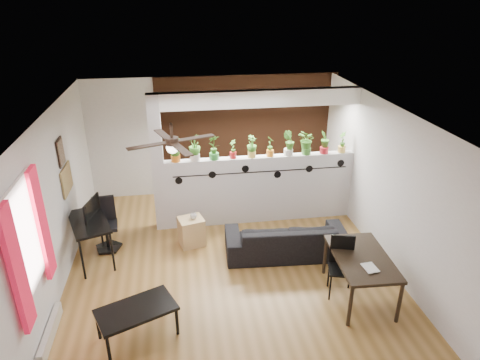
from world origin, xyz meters
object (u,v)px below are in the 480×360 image
object	(u,v)px
potted_plant_0	(175,149)
cup	(194,216)
potted_plant_9	(342,141)
potted_plant_8	(325,141)
ceiling_fan	(172,144)
potted_plant_7	(307,142)
potted_plant_1	(195,147)
dining_table	(362,261)
potted_plant_2	(214,146)
folding_chair	(342,260)
coffee_table	(136,312)
sofa	(286,239)
office_chair	(106,227)
potted_plant_5	(270,145)
potted_plant_4	(252,146)
computer_desk	(89,225)
potted_plant_3	(233,148)
cube_shelf	(191,231)
potted_plant_6	(289,143)

from	to	relation	value
potted_plant_0	cup	distance (m)	1.26
potted_plant_9	potted_plant_8	bearing A→B (deg)	-180.00
ceiling_fan	potted_plant_8	xyz separation A→B (m)	(2.83, 1.80, -0.73)
potted_plant_7	potted_plant_9	bearing A→B (deg)	0.00
potted_plant_1	dining_table	xyz separation A→B (m)	(2.23, -2.50, -0.99)
potted_plant_2	dining_table	distance (m)	3.28
folding_chair	coffee_table	bearing A→B (deg)	-170.29
potted_plant_1	potted_plant_2	world-z (taller)	potted_plant_1
potted_plant_0	cup	world-z (taller)	potted_plant_0
sofa	dining_table	distance (m)	1.53
office_chair	potted_plant_5	bearing A→B (deg)	10.87
potted_plant_4	cup	xyz separation A→B (m)	(-1.16, -0.69, -1.01)
potted_plant_1	potted_plant_9	size ratio (longest dim) A/B	1.18
computer_desk	cup	bearing A→B (deg)	7.92
potted_plant_3	potted_plant_9	size ratio (longest dim) A/B	0.87
potted_plant_0	dining_table	size ratio (longest dim) A/B	0.35
potted_plant_1	coffee_table	size ratio (longest dim) A/B	0.43
potted_plant_1	cup	xyz separation A→B (m)	(-0.10, -0.69, -1.04)
potted_plant_9	cube_shelf	size ratio (longest dim) A/B	0.80
potted_plant_7	computer_desk	world-z (taller)	potted_plant_7
sofa	coffee_table	size ratio (longest dim) A/B	1.76
potted_plant_5	folding_chair	bearing A→B (deg)	-75.71
potted_plant_9	office_chair	bearing A→B (deg)	-172.52
potted_plant_2	sofa	size ratio (longest dim) A/B	0.24
potted_plant_9	cup	bearing A→B (deg)	-166.70
potted_plant_3	computer_desk	distance (m)	2.82
sofa	dining_table	bearing A→B (deg)	125.70
potted_plant_5	coffee_table	world-z (taller)	potted_plant_5
potted_plant_0	potted_plant_7	xyz separation A→B (m)	(2.46, 0.00, 0.00)
potted_plant_8	office_chair	size ratio (longest dim) A/B	0.48
potted_plant_2	cube_shelf	world-z (taller)	potted_plant_2
potted_plant_3	potted_plant_4	bearing A→B (deg)	0.00
potted_plant_0	folding_chair	distance (m)	3.48
potted_plant_1	office_chair	distance (m)	2.10
potted_plant_6	ceiling_fan	bearing A→B (deg)	-139.76
potted_plant_6	computer_desk	size ratio (longest dim) A/B	0.40
potted_plant_7	potted_plant_8	xyz separation A→B (m)	(0.35, -0.00, -0.01)
potted_plant_0	potted_plant_7	bearing A→B (deg)	0.00
ceiling_fan	sofa	size ratio (longest dim) A/B	0.60
potted_plant_5	folding_chair	distance (m)	2.62
potted_plant_9	cup	size ratio (longest dim) A/B	3.53
potted_plant_5	dining_table	xyz separation A→B (m)	(0.83, -2.50, -0.94)
sofa	folding_chair	xyz separation A→B (m)	(0.55, -1.11, 0.26)
potted_plant_5	cube_shelf	bearing A→B (deg)	-156.15
potted_plant_9	cup	world-z (taller)	potted_plant_9
computer_desk	potted_plant_1	bearing A→B (deg)	26.98
potted_plant_7	sofa	xyz separation A→B (m)	(-0.66, -1.23, -1.31)
potted_plant_7	dining_table	size ratio (longest dim) A/B	0.36
potted_plant_4	potted_plant_3	bearing A→B (deg)	180.00
sofa	coffee_table	bearing A→B (deg)	37.63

